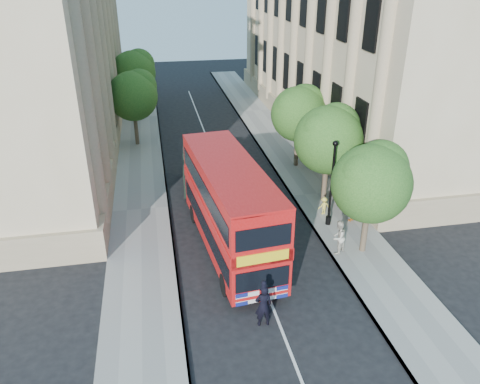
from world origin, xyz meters
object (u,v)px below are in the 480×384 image
police_constable (263,306)px  woman_pedestrian (339,237)px  lamp_post (331,187)px  box_van (198,168)px  double_decker_bus (230,205)px

police_constable → woman_pedestrian: (5.09, 4.47, 0.06)m
lamp_post → box_van: 9.70m
lamp_post → woman_pedestrian: (-0.60, -2.95, -1.45)m
lamp_post → woman_pedestrian: bearing=-101.5°
lamp_post → double_decker_bus: lamp_post is taller
double_decker_bus → woman_pedestrian: (5.46, -1.58, -1.61)m
lamp_post → box_van: bearing=135.0°
box_van → woman_pedestrian: bearing=-52.4°
lamp_post → police_constable: 9.47m
woman_pedestrian → lamp_post: bearing=-139.8°
lamp_post → woman_pedestrian: size_ratio=2.76×
double_decker_bus → police_constable: double_decker_bus is taller
police_constable → lamp_post: bearing=-127.3°
box_van → woman_pedestrian: box_van is taller
lamp_post → police_constable: size_ratio=2.58×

